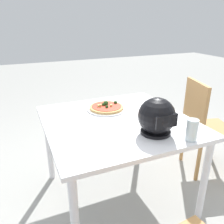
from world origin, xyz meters
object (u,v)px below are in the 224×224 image
object	(u,v)px
motorcycle_helmet	(157,117)
chair_side	(202,123)
dining_table	(117,129)
drinking_glass	(192,130)
pizza	(107,107)

from	to	relation	value
motorcycle_helmet	chair_side	xyz separation A→B (m)	(-0.75, -0.34, -0.32)
dining_table	motorcycle_helmet	distance (m)	0.38
motorcycle_helmet	drinking_glass	distance (m)	0.23
dining_table	pizza	distance (m)	0.24
motorcycle_helmet	drinking_glass	size ratio (longest dim) A/B	1.75
dining_table	chair_side	xyz separation A→B (m)	(-0.89, -0.04, -0.13)
pizza	chair_side	size ratio (longest dim) A/B	0.31
dining_table	drinking_glass	distance (m)	0.56
chair_side	dining_table	bearing A→B (deg)	2.68
motorcycle_helmet	chair_side	size ratio (longest dim) A/B	0.27
drinking_glass	chair_side	distance (m)	0.83
drinking_glass	chair_side	size ratio (longest dim) A/B	0.15
dining_table	pizza	xyz separation A→B (m)	(-0.01, -0.22, 0.10)
pizza	motorcycle_helmet	world-z (taller)	motorcycle_helmet
dining_table	pizza	world-z (taller)	pizza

